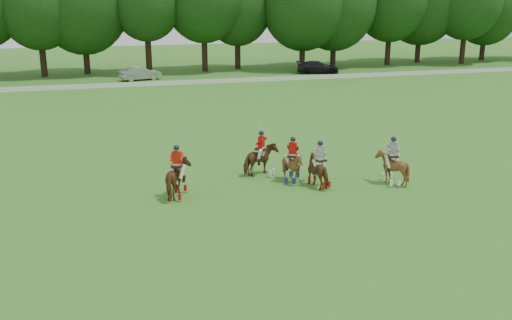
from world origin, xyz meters
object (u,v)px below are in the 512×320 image
object	(u,v)px
polo_red_b	(261,160)
car_mid	(140,74)
polo_red_c	(292,166)
polo_stripe_a	(320,170)
polo_ball	(318,189)
car_right	(318,67)
polo_red_a	(178,178)
polo_stripe_b	(392,167)

from	to	relation	value
polo_red_b	car_mid	bearing A→B (deg)	93.97
car_mid	polo_red_c	xyz separation A→B (m)	(3.63, -37.74, 0.08)
car_mid	polo_red_c	bearing A→B (deg)	170.37
polo_stripe_a	polo_ball	xyz separation A→B (m)	(-0.24, -0.45, -0.74)
polo_stripe_a	polo_red_c	bearing A→B (deg)	135.99
car_mid	polo_ball	xyz separation A→B (m)	(4.38, -39.15, -0.67)
polo_red_c	polo_ball	xyz separation A→B (m)	(0.75, -1.41, -0.74)
polo_ball	polo_red_c	bearing A→B (deg)	118.05
car_right	polo_red_b	distance (m)	40.45
car_right	polo_red_c	distance (m)	41.30
car_mid	polo_red_c	distance (m)	37.91
car_mid	car_right	xyz separation A→B (m)	(20.40, 0.00, 0.00)
polo_red_c	polo_ball	distance (m)	1.76
car_right	polo_red_a	size ratio (longest dim) A/B	2.08
polo_ball	polo_red_a	bearing A→B (deg)	172.54
polo_stripe_a	polo_red_b	bearing A→B (deg)	131.03
car_right	polo_stripe_a	bearing A→B (deg)	173.16
polo_red_c	polo_stripe_a	bearing A→B (deg)	-44.01
car_mid	car_right	world-z (taller)	car_right
polo_red_a	polo_red_c	xyz separation A→B (m)	(5.57, 0.58, -0.07)
polo_red_b	polo_stripe_a	bearing A→B (deg)	-48.97
car_right	polo_red_b	size ratio (longest dim) A/B	1.75
polo_stripe_a	polo_stripe_b	world-z (taller)	polo_stripe_b
car_mid	polo_stripe_a	size ratio (longest dim) A/B	1.97
car_right	polo_stripe_a	size ratio (longest dim) A/B	2.24
polo_stripe_b	polo_red_b	bearing A→B (deg)	151.19
polo_red_b	polo_stripe_b	xyz separation A→B (m)	(5.51, -3.03, 0.02)
polo_red_c	polo_stripe_b	distance (m)	4.67
polo_stripe_a	polo_ball	bearing A→B (deg)	-117.67
polo_red_b	polo_stripe_b	size ratio (longest dim) A/B	1.22
car_right	polo_ball	size ratio (longest dim) A/B	54.67
polo_red_a	polo_ball	size ratio (longest dim) A/B	26.26
car_mid	polo_red_b	bearing A→B (deg)	168.85
car_right	polo_stripe_a	world-z (taller)	polo_stripe_a
polo_red_a	polo_stripe_b	size ratio (longest dim) A/B	1.03
polo_stripe_b	polo_ball	size ratio (longest dim) A/B	25.46
polo_stripe_b	polo_ball	world-z (taller)	polo_stripe_b
polo_red_b	polo_stripe_b	bearing A→B (deg)	-28.81
car_right	polo_stripe_b	xyz separation A→B (m)	(-12.38, -39.31, 0.11)
polo_red_a	polo_stripe_b	distance (m)	10.02
car_right	polo_red_b	world-z (taller)	polo_red_b
polo_red_c	polo_stripe_a	xyz separation A→B (m)	(0.99, -0.96, -0.01)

